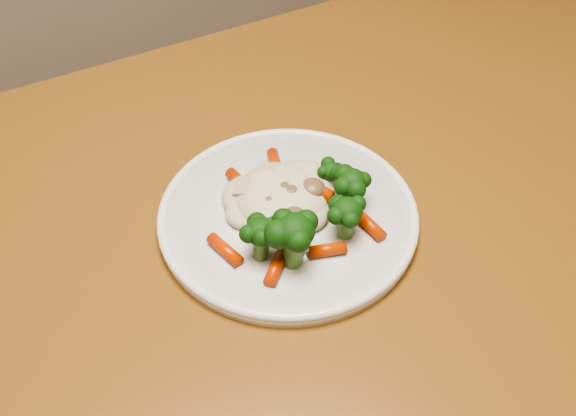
# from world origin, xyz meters

# --- Properties ---
(dining_table) EXTENTS (1.09, 0.73, 0.75)m
(dining_table) POSITION_xyz_m (0.17, 0.27, 0.64)
(dining_table) COLOR brown
(dining_table) RESTS_ON ground
(plate) EXTENTS (0.25, 0.25, 0.01)m
(plate) POSITION_xyz_m (0.08, 0.28, 0.76)
(plate) COLOR white
(plate) RESTS_ON dining_table
(meal) EXTENTS (0.17, 0.17, 0.05)m
(meal) POSITION_xyz_m (0.08, 0.27, 0.78)
(meal) COLOR beige
(meal) RESTS_ON plate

